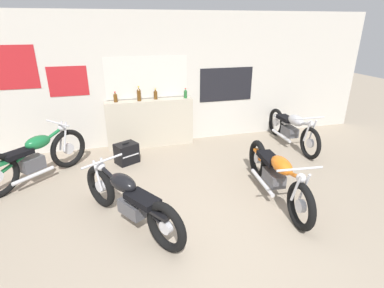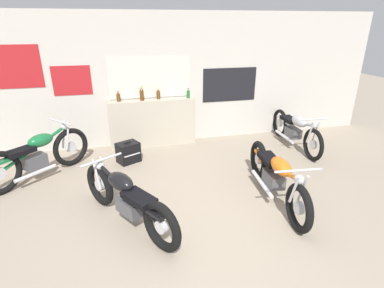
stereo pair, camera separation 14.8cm
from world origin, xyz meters
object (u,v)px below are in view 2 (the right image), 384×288
object	(u,v)px
motorcycle_silver	(295,129)
hard_case_black	(128,152)
motorcycle_green	(38,156)
motorcycle_black	(127,199)
bottle_right_center	(188,94)
bottle_center	(158,94)
bottle_left_center	(142,94)
bottle_leftmost	(118,97)
motorcycle_orange	(276,176)

from	to	relation	value
motorcycle_silver	hard_case_black	bearing A→B (deg)	179.24
motorcycle_green	motorcycle_black	xyz separation A→B (m)	(1.45, -1.69, -0.04)
bottle_right_center	motorcycle_black	size ratio (longest dim) A/B	0.12
motorcycle_black	motorcycle_silver	world-z (taller)	motorcycle_silver
motorcycle_green	motorcycle_black	bearing A→B (deg)	-49.36
hard_case_black	motorcycle_silver	bearing A→B (deg)	-0.76
bottle_center	hard_case_black	xyz separation A→B (m)	(-0.74, -0.83, -0.93)
bottle_left_center	bottle_right_center	bearing A→B (deg)	-0.48
motorcycle_black	bottle_center	bearing A→B (deg)	73.79
bottle_right_center	bottle_leftmost	bearing A→B (deg)	178.50
bottle_leftmost	bottle_right_center	size ratio (longest dim) A/B	1.00
motorcycle_silver	motorcycle_green	bearing A→B (deg)	-176.98
bottle_leftmost	bottle_right_center	world-z (taller)	same
motorcycle_orange	motorcycle_black	world-z (taller)	motorcycle_orange
bottle_left_center	hard_case_black	distance (m)	1.30
bottle_leftmost	motorcycle_green	world-z (taller)	bottle_leftmost
bottle_leftmost	hard_case_black	distance (m)	1.23
hard_case_black	bottle_leftmost	bearing A→B (deg)	96.91
bottle_leftmost	bottle_left_center	size ratio (longest dim) A/B	0.70
bottle_leftmost	motorcycle_silver	world-z (taller)	bottle_leftmost
motorcycle_green	motorcycle_black	distance (m)	2.22
hard_case_black	bottle_center	bearing A→B (deg)	48.34
bottle_left_center	bottle_center	size ratio (longest dim) A/B	1.35
bottle_center	motorcycle_silver	world-z (taller)	bottle_center
bottle_center	hard_case_black	distance (m)	1.45
bottle_left_center	bottle_center	distance (m)	0.36
bottle_left_center	motorcycle_silver	distance (m)	3.39
bottle_center	hard_case_black	world-z (taller)	bottle_center
motorcycle_black	motorcycle_silver	xyz separation A→B (m)	(3.67, 1.96, 0.02)
motorcycle_green	bottle_left_center	bearing A→B (deg)	29.59
motorcycle_green	bottle_leftmost	bearing A→B (deg)	37.94
motorcycle_orange	motorcycle_silver	bearing A→B (deg)	51.91
motorcycle_black	motorcycle_silver	size ratio (longest dim) A/B	0.86
motorcycle_black	bottle_leftmost	bearing A→B (deg)	90.27
bottle_right_center	motorcycle_green	distance (m)	3.19
motorcycle_green	motorcycle_silver	xyz separation A→B (m)	(5.12, 0.27, -0.03)
bottle_leftmost	motorcycle_black	size ratio (longest dim) A/B	0.12
bottle_leftmost	motorcycle_silver	distance (m)	3.85
bottle_left_center	hard_case_black	xyz separation A→B (m)	(-0.38, -0.77, -0.97)
motorcycle_silver	bottle_leftmost	bearing A→B (deg)	167.03
motorcycle_orange	motorcycle_green	xyz separation A→B (m)	(-3.68, 1.57, 0.03)
motorcycle_silver	hard_case_black	size ratio (longest dim) A/B	4.14
bottle_leftmost	bottle_center	bearing A→B (deg)	2.17
motorcycle_silver	bottle_left_center	bearing A→B (deg)	165.67
bottle_right_center	motorcycle_orange	world-z (taller)	bottle_right_center
bottle_center	motorcycle_orange	distance (m)	3.15
bottle_left_center	hard_case_black	world-z (taller)	bottle_left_center
bottle_leftmost	bottle_center	distance (m)	0.84
bottle_right_center	motorcycle_green	size ratio (longest dim) A/B	0.14
motorcycle_orange	motorcycle_green	distance (m)	4.00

